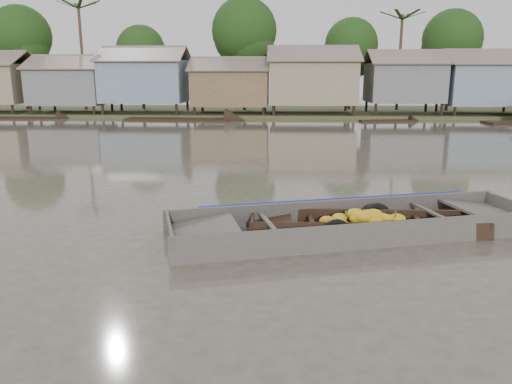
{
  "coord_description": "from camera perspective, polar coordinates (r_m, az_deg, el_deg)",
  "views": [
    {
      "loc": [
        -0.0,
        -10.11,
        3.43
      ],
      "look_at": [
        -0.51,
        0.74,
        0.8
      ],
      "focal_mm": 35.0,
      "sensor_mm": 36.0,
      "label": 1
    }
  ],
  "objects": [
    {
      "name": "riverbank",
      "position": [
        42.09,
        6.98,
        13.01
      ],
      "size": [
        120.0,
        12.47,
        10.22
      ],
      "color": "#384723",
      "rests_on": "ground"
    },
    {
      "name": "banana_boat",
      "position": [
        11.27,
        12.2,
        -3.77
      ],
      "size": [
        5.14,
        1.43,
        0.73
      ],
      "rotation": [
        0.0,
        0.0,
        0.02
      ],
      "color": "black",
      "rests_on": "ground"
    },
    {
      "name": "ground",
      "position": [
        10.68,
        2.55,
        -5.14
      ],
      "size": [
        120.0,
        120.0,
        0.0
      ],
      "primitive_type": "plane",
      "color": "#474037",
      "rests_on": "ground"
    },
    {
      "name": "distant_boats",
      "position": [
        36.56,
        22.53,
        7.52
      ],
      "size": [
        49.61,
        15.25,
        1.38
      ],
      "color": "black",
      "rests_on": "ground"
    },
    {
      "name": "viewer_boat",
      "position": [
        11.12,
        11.2,
        -4.22
      ],
      "size": [
        8.36,
        4.21,
        0.65
      ],
      "rotation": [
        0.0,
        0.0,
        0.27
      ],
      "color": "#413B37",
      "rests_on": "ground"
    }
  ]
}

